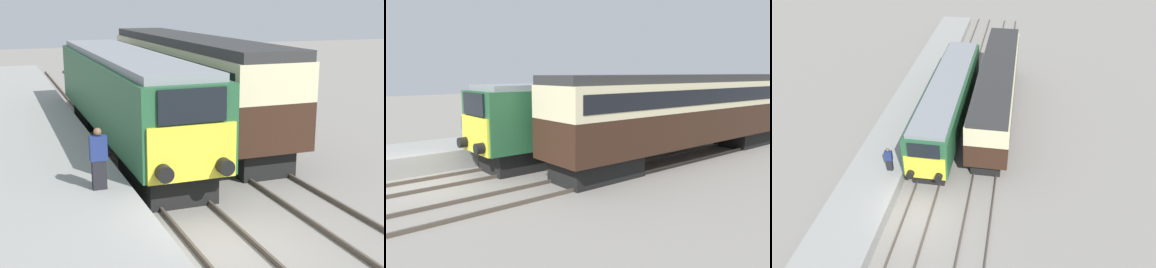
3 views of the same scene
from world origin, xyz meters
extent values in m
plane|color=gray|center=(0.00, 0.00, 0.00)|extent=(120.00, 120.00, 0.00)
cube|color=gray|center=(-3.30, 8.00, 0.43)|extent=(3.50, 50.00, 0.87)
cube|color=#4C4238|center=(-0.72, 5.00, 0.07)|extent=(0.07, 60.00, 0.14)
cube|color=#4C4238|center=(0.72, 5.00, 0.07)|extent=(0.07, 60.00, 0.14)
cube|color=#4C4238|center=(2.68, 5.00, 0.07)|extent=(0.07, 60.00, 0.14)
cube|color=#4C4238|center=(4.12, 5.00, 0.07)|extent=(0.07, 60.00, 0.14)
cube|color=black|center=(0.00, 4.83, 0.50)|extent=(2.03, 4.00, 1.00)
cube|color=black|center=(0.00, 14.91, 0.50)|extent=(2.03, 4.00, 1.00)
cube|color=#235633|center=(0.00, 9.87, 2.26)|extent=(2.70, 15.09, 2.53)
cube|color=yellow|center=(0.00, 2.29, 1.76)|extent=(2.48, 0.10, 1.52)
cube|color=black|center=(0.00, 2.29, 3.02)|extent=(1.89, 0.10, 0.91)
cube|color=gray|center=(0.00, 9.87, 3.65)|extent=(2.38, 14.48, 0.24)
cylinder|color=black|center=(-0.85, 2.08, 1.35)|extent=(0.44, 0.35, 0.44)
cylinder|color=black|center=(0.85, 2.08, 1.35)|extent=(0.44, 0.35, 0.44)
cube|color=black|center=(3.40, 5.97, 0.47)|extent=(1.89, 3.60, 0.95)
cube|color=black|center=(3.40, 17.84, 0.47)|extent=(1.89, 3.60, 0.95)
cube|color=#331E14|center=(3.40, 11.91, 1.75)|extent=(2.70, 16.27, 1.61)
cube|color=beige|center=(3.40, 11.91, 3.19)|extent=(2.71, 16.27, 1.26)
cube|color=black|center=(3.40, 11.91, 3.19)|extent=(2.75, 15.62, 0.70)
cube|color=#2D2D2D|center=(3.40, 11.91, 4.00)|extent=(2.48, 16.27, 0.36)
cube|color=black|center=(-2.37, 2.87, 1.26)|extent=(0.36, 0.24, 0.78)
cube|color=navy|center=(-2.37, 2.87, 1.97)|extent=(0.44, 0.26, 0.65)
sphere|color=brown|center=(-2.37, 2.87, 2.40)|extent=(0.21, 0.21, 0.21)
camera|label=1|loc=(-4.74, -10.37, 5.60)|focal=50.00mm
camera|label=2|loc=(14.41, -3.86, 4.29)|focal=35.00mm
camera|label=3|loc=(4.84, -13.93, 15.94)|focal=35.00mm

